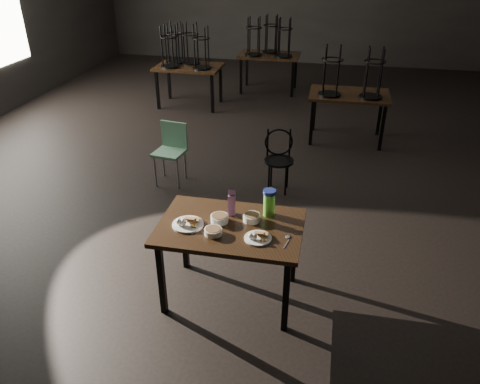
% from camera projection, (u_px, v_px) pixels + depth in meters
% --- Properties ---
extents(main_table, '(1.20, 0.80, 0.75)m').
position_uv_depth(main_table, '(230.00, 233.00, 3.92)').
color(main_table, black).
rests_on(main_table, ground).
extents(plate_left, '(0.26, 0.26, 0.09)m').
position_uv_depth(plate_left, '(187.00, 223.00, 3.87)').
color(plate_left, white).
rests_on(plate_left, main_table).
extents(plate_right, '(0.22, 0.22, 0.07)m').
position_uv_depth(plate_right, '(258.00, 237.00, 3.70)').
color(plate_right, white).
rests_on(plate_right, main_table).
extents(bowl_near, '(0.15, 0.15, 0.06)m').
position_uv_depth(bowl_near, '(219.00, 218.00, 3.92)').
color(bowl_near, white).
rests_on(bowl_near, main_table).
extents(bowl_far, '(0.15, 0.15, 0.06)m').
position_uv_depth(bowl_far, '(252.00, 217.00, 3.93)').
color(bowl_far, white).
rests_on(bowl_far, main_table).
extents(bowl_big, '(0.14, 0.14, 0.05)m').
position_uv_depth(bowl_big, '(213.00, 231.00, 3.75)').
color(bowl_big, white).
rests_on(bowl_big, main_table).
extents(juice_carton, '(0.07, 0.07, 0.24)m').
position_uv_depth(juice_carton, '(232.00, 203.00, 3.98)').
color(juice_carton, '#951B87').
rests_on(juice_carton, main_table).
extents(water_bottle, '(0.15, 0.15, 0.24)m').
position_uv_depth(water_bottle, '(269.00, 203.00, 3.96)').
color(water_bottle, '#63C83A').
rests_on(water_bottle, main_table).
extents(spoon, '(0.05, 0.20, 0.01)m').
position_uv_depth(spoon, '(287.00, 238.00, 3.72)').
color(spoon, silver).
rests_on(spoon, main_table).
extents(bentwood_chair, '(0.39, 0.38, 0.78)m').
position_uv_depth(bentwood_chair, '(279.00, 155.00, 5.81)').
color(bentwood_chair, black).
rests_on(bentwood_chair, ground).
extents(school_chair, '(0.41, 0.41, 0.78)m').
position_uv_depth(school_chair, '(171.00, 147.00, 6.01)').
color(school_chair, '#6AA580').
rests_on(school_chair, ground).
extents(bg_table_left, '(1.20, 0.80, 1.48)m').
position_uv_depth(bg_table_left, '(187.00, 63.00, 8.58)').
color(bg_table_left, black).
rests_on(bg_table_left, ground).
extents(bg_table_right, '(1.20, 0.80, 1.48)m').
position_uv_depth(bg_table_right, '(350.00, 94.00, 7.07)').
color(bg_table_right, black).
rests_on(bg_table_right, ground).
extents(bg_table_far, '(1.20, 0.80, 1.48)m').
position_uv_depth(bg_table_far, '(269.00, 53.00, 9.40)').
color(bg_table_far, black).
rests_on(bg_table_far, ground).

